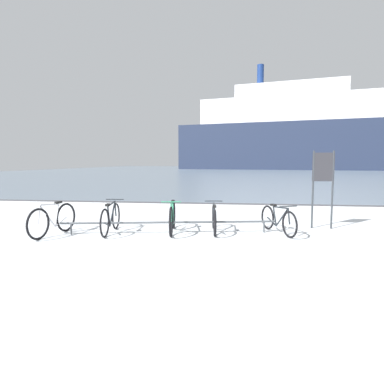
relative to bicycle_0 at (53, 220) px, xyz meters
name	(u,v)px	position (x,y,z in m)	size (l,w,h in m)	color
ground	(226,172)	(2.73, 50.52, -0.42)	(80.00, 132.00, 0.08)	silver
bike_rack	(169,223)	(2.73, 0.55, -0.11)	(5.19, 1.01, 0.31)	#4C5156
bicycle_0	(53,220)	(0.00, 0.00, 0.00)	(0.46, 1.69, 0.85)	black
bicycle_1	(111,218)	(1.28, 0.44, -0.02)	(0.46, 1.68, 0.81)	black
bicycle_2	(172,218)	(2.79, 0.70, 0.00)	(0.46, 1.72, 0.83)	black
bicycle_3	(214,219)	(3.82, 0.85, -0.04)	(0.46, 1.61, 0.75)	black
bicycle_4	(278,220)	(5.39, 0.93, -0.04)	(0.75, 1.56, 0.74)	black
info_sign	(323,176)	(6.62, 1.72, 1.02)	(0.55, 0.06, 2.05)	#33383D
ferry_ship	(293,134)	(16.52, 68.22, 7.29)	(51.60, 18.93, 22.88)	#232D47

